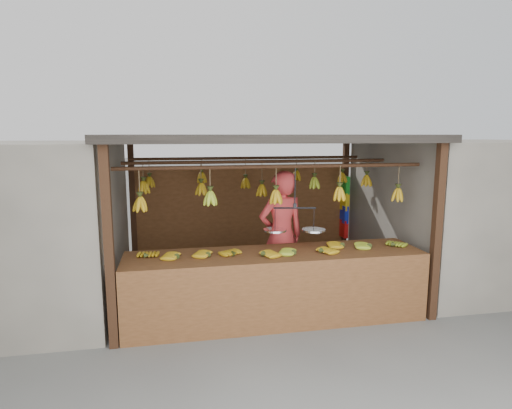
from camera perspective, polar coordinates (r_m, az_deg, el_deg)
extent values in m
plane|color=#5B5B57|center=(6.85, 0.49, -11.20)|extent=(80.00, 80.00, 0.00)
cube|color=black|center=(5.00, -19.01, -5.71)|extent=(0.10, 0.10, 2.30)
cube|color=black|center=(5.93, 22.93, -3.60)|extent=(0.10, 0.10, 2.30)
cube|color=black|center=(7.92, -16.08, -0.14)|extent=(0.10, 0.10, 2.30)
cube|color=black|center=(8.54, 11.72, 0.71)|extent=(0.10, 0.10, 2.30)
cube|color=black|center=(6.41, 0.52, 8.87)|extent=(4.30, 3.30, 0.10)
cylinder|color=black|center=(5.45, 2.62, 5.09)|extent=(4.00, 0.05, 0.05)
cylinder|color=black|center=(6.42, 0.51, 5.74)|extent=(4.00, 0.05, 0.05)
cylinder|color=black|center=(7.41, -1.04, 6.22)|extent=(4.00, 0.05, 0.05)
cube|color=brown|center=(8.03, -1.64, -1.45)|extent=(4.00, 0.06, 1.80)
cube|color=slate|center=(6.81, -30.71, -2.59)|extent=(3.00, 3.00, 2.30)
cube|color=slate|center=(8.05, 26.48, -0.60)|extent=(3.00, 3.00, 2.30)
cube|color=brown|center=(5.55, 2.59, -6.80)|extent=(3.84, 0.85, 0.08)
cube|color=brown|center=(5.30, 3.67, -12.33)|extent=(3.84, 0.04, 0.90)
cube|color=black|center=(5.23, -16.71, -13.46)|extent=(0.07, 0.07, 0.82)
cube|color=black|center=(6.05, 20.74, -10.53)|extent=(0.07, 0.07, 0.82)
cube|color=black|center=(5.93, -16.00, -10.67)|extent=(0.07, 0.07, 0.82)
cube|color=black|center=(6.66, 17.33, -8.51)|extent=(0.07, 0.07, 0.82)
ellipsoid|color=#B08512|center=(5.44, -14.35, -6.68)|extent=(0.21, 0.26, 0.06)
ellipsoid|color=#B08512|center=(5.35, -10.40, -6.81)|extent=(0.28, 0.24, 0.06)
ellipsoid|color=#B08512|center=(5.37, -6.29, -6.64)|extent=(0.29, 0.26, 0.06)
ellipsoid|color=#B08512|center=(5.37, -2.89, -6.60)|extent=(0.28, 0.30, 0.06)
ellipsoid|color=#B08512|center=(5.32, 1.11, -6.74)|extent=(0.29, 0.25, 0.06)
ellipsoid|color=#92A523|center=(5.45, 5.11, -6.38)|extent=(0.29, 0.27, 0.06)
ellipsoid|color=#B08512|center=(5.53, 8.86, -6.22)|extent=(0.29, 0.26, 0.06)
ellipsoid|color=#B08512|center=(5.89, 11.37, -5.33)|extent=(0.27, 0.22, 0.06)
ellipsoid|color=#92A523|center=(5.93, 14.85, -5.36)|extent=(0.28, 0.25, 0.06)
ellipsoid|color=#92A523|center=(6.06, 17.93, -5.18)|extent=(0.30, 0.29, 0.06)
ellipsoid|color=#B08512|center=(5.35, -15.19, 0.03)|extent=(0.16, 0.16, 0.28)
ellipsoid|color=#92A523|center=(5.35, -6.11, 0.84)|extent=(0.16, 0.16, 0.28)
ellipsoid|color=#B08512|center=(5.49, 2.68, 1.01)|extent=(0.16, 0.16, 0.28)
ellipsoid|color=#B08512|center=(5.72, 11.07, 1.40)|extent=(0.16, 0.16, 0.28)
ellipsoid|color=#B08512|center=(6.17, 18.37, 1.24)|extent=(0.16, 0.16, 0.28)
ellipsoid|color=#B08512|center=(6.36, -14.74, 2.22)|extent=(0.16, 0.16, 0.28)
ellipsoid|color=#B08512|center=(6.37, -7.31, 2.07)|extent=(0.16, 0.16, 0.28)
ellipsoid|color=#B08512|center=(6.48, 0.79, 1.90)|extent=(0.16, 0.16, 0.28)
ellipsoid|color=#92A523|center=(6.64, 7.80, 2.88)|extent=(0.16, 0.16, 0.28)
ellipsoid|color=#B08512|center=(7.00, 14.50, 3.10)|extent=(0.16, 0.16, 0.28)
ellipsoid|color=#B08512|center=(7.35, -13.98, 2.92)|extent=(0.16, 0.16, 0.28)
ellipsoid|color=#B08512|center=(7.35, -7.23, 3.58)|extent=(0.16, 0.16, 0.28)
ellipsoid|color=#B08512|center=(7.45, -1.41, 2.87)|extent=(0.16, 0.16, 0.28)
ellipsoid|color=#B08512|center=(7.58, 5.38, 3.82)|extent=(0.16, 0.16, 0.28)
ellipsoid|color=#B08512|center=(7.89, 11.43, 3.55)|extent=(0.16, 0.16, 0.28)
cylinder|color=black|center=(5.54, 5.22, 2.31)|extent=(0.02, 0.02, 0.54)
cylinder|color=black|center=(5.58, 5.18, -0.47)|extent=(0.55, 0.13, 0.02)
cylinder|color=silver|center=(5.62, 2.55, -3.48)|extent=(0.30, 0.30, 0.02)
cylinder|color=silver|center=(5.67, 7.70, -3.45)|extent=(0.30, 0.30, 0.02)
imported|color=#BF3333|center=(6.23, 3.40, -4.19)|extent=(0.76, 0.57, 1.90)
cube|color=#199926|center=(8.34, 11.80, 2.57)|extent=(0.08, 0.26, 0.34)
cube|color=yellow|center=(8.38, 11.73, 0.41)|extent=(0.08, 0.26, 0.34)
cube|color=#1426BF|center=(8.42, 11.67, -1.26)|extent=(0.08, 0.26, 0.34)
cube|color=red|center=(8.48, 11.61, -3.12)|extent=(0.08, 0.26, 0.34)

